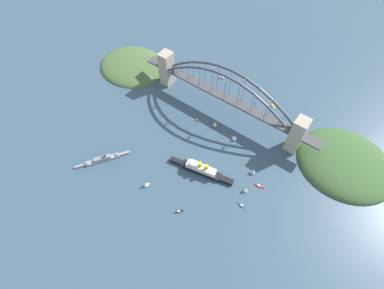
{
  "coord_description": "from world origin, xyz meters",
  "views": [
    {
      "loc": [
        -133.77,
        261.46,
        327.92
      ],
      "look_at": [
        0.0,
        80.22,
        8.0
      ],
      "focal_mm": 27.55,
      "sensor_mm": 36.0,
      "label": 1
    }
  ],
  "objects": [
    {
      "name": "seaplane_taxiing_near_bridge",
      "position": [
        43.27,
        -60.39,
        1.92
      ],
      "size": [
        9.79,
        8.58,
        4.66
      ],
      "color": "#B7B7B2",
      "rests_on": "ground"
    },
    {
      "name": "small_boat_5",
      "position": [
        -3.53,
        29.83,
        4.39
      ],
      "size": [
        6.93,
        10.61,
        9.42
      ],
      "color": "brown",
      "rests_on": "ground"
    },
    {
      "name": "small_boat_8",
      "position": [
        11.93,
        160.16,
        4.84
      ],
      "size": [
        5.7,
        9.07,
        10.52
      ],
      "color": "silver",
      "rests_on": "ground"
    },
    {
      "name": "headland_west_shore",
      "position": [
        -176.84,
        -19.51,
        0.0
      ],
      "size": [
        125.36,
        113.44,
        30.67
      ],
      "color": "#3D6033",
      "rests_on": "ground"
    },
    {
      "name": "ocean_liner",
      "position": [
        -31.39,
        103.01,
        5.68
      ],
      "size": [
        85.8,
        24.81,
        19.79
      ],
      "color": "black",
      "rests_on": "ground"
    },
    {
      "name": "naval_cruiser",
      "position": [
        82.1,
        164.97,
        2.74
      ],
      "size": [
        42.56,
        61.51,
        16.75
      ],
      "color": "gray",
      "rests_on": "ground"
    },
    {
      "name": "headland_east_shore",
      "position": [
        176.62,
        4.66,
        0.0
      ],
      "size": [
        115.42,
        99.68,
        20.94
      ],
      "color": "#476638",
      "rests_on": "ground"
    },
    {
      "name": "harbor_arch_bridge",
      "position": [
        -0.0,
        -0.0,
        30.06
      ],
      "size": [
        279.32,
        19.05,
        75.22
      ],
      "color": "#ADA38E",
      "rests_on": "ground"
    },
    {
      "name": "small_boat_0",
      "position": [
        22.58,
        37.22,
        0.67
      ],
      "size": [
        7.72,
        2.24,
        1.88
      ],
      "color": "#B2231E",
      "rests_on": "ground"
    },
    {
      "name": "small_boat_7",
      "position": [
        -96.32,
        112.18,
        0.62
      ],
      "size": [
        11.0,
        3.51,
        1.75
      ],
      "color": "#234C8C",
      "rests_on": "ground"
    },
    {
      "name": "small_boat_3",
      "position": [
        -90.57,
        93.51,
        4.29
      ],
      "size": [
        6.92,
        9.67,
        9.35
      ],
      "color": "#2D6B3D",
      "rests_on": "ground"
    },
    {
      "name": "small_boat_6",
      "position": [
        -38.68,
        34.25,
        4.48
      ],
      "size": [
        9.96,
        7.67,
        9.6
      ],
      "color": "silver",
      "rests_on": "ground"
    },
    {
      "name": "seaplane_second_in_formation",
      "position": [
        -53.12,
        -51.61,
        2.0
      ],
      "size": [
        10.4,
        8.92,
        4.85
      ],
      "color": "#B7B7B2",
      "rests_on": "ground"
    },
    {
      "name": "ground_plane",
      "position": [
        0.0,
        0.0,
        0.0
      ],
      "size": [
        1400.0,
        1400.0,
        0.0
      ],
      "primitive_type": "plane",
      "color": "#385166"
    },
    {
      "name": "small_boat_4",
      "position": [
        -85.75,
        65.83,
        4.85
      ],
      "size": [
        9.24,
        6.97,
        10.5
      ],
      "color": "#2D6B3D",
      "rests_on": "ground"
    },
    {
      "name": "small_boat_1",
      "position": [
        -41.84,
        162.34,
        0.8
      ],
      "size": [
        7.43,
        9.32,
        2.14
      ],
      "color": "black",
      "rests_on": "ground"
    },
    {
      "name": "small_boat_2",
      "position": [
        -101.11,
        77.18,
        0.66
      ],
      "size": [
        12.82,
        3.43,
        1.83
      ],
      "color": "#B2231E",
      "rests_on": "ground"
    }
  ]
}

